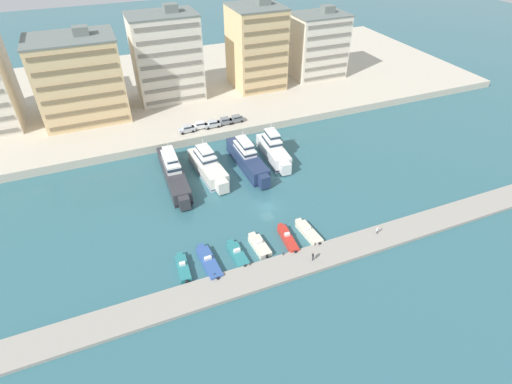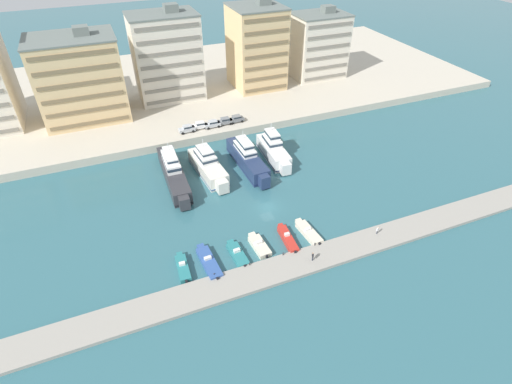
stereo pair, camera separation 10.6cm
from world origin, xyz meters
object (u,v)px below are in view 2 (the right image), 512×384
Objects in this scene: motorboat_cream_center_left at (259,246)px; motorboat_red_center at (288,239)px; yacht_navy_mid_left at (247,158)px; motorboat_blue_left at (209,262)px; pedestrian_near_edge at (313,256)px; car_grey_center at (236,119)px; yacht_charcoal_far_left at (173,172)px; car_silver_mid_left at (213,124)px; motorboat_teal_mid_left at (237,254)px; car_grey_center_left at (225,121)px; yacht_white_center_left at (274,149)px; yacht_ivory_left at (208,166)px; motorboat_teal_far_left at (183,268)px; car_silver_far_left at (187,129)px; car_white_left at (200,125)px; pedestrian_mid_deck at (378,230)px; motorboat_cream_center_right at (308,232)px.

motorboat_cream_center_left is 0.85× the size of motorboat_red_center.
yacht_navy_mid_left is 2.24× the size of motorboat_blue_left.
car_grey_center is at bearing 84.84° from pedestrian_near_edge.
yacht_charcoal_far_left is at bearing 116.04° from pedestrian_near_edge.
car_silver_mid_left is 49.08m from pedestrian_near_edge.
motorboat_blue_left is (-0.22, -26.47, -1.67)m from yacht_charcoal_far_left.
pedestrian_near_edge is at bearing -87.60° from car_silver_mid_left.
motorboat_blue_left is at bearing -123.40° from yacht_navy_mid_left.
pedestrian_near_edge is (2.06, -49.02, -1.32)m from car_silver_mid_left.
motorboat_teal_mid_left is 12.76m from pedestrian_near_edge.
car_grey_center is at bearing 70.24° from motorboat_teal_mid_left.
motorboat_red_center is 1.84× the size of car_grey_center_left.
motorboat_red_center is (9.51, 0.01, 0.13)m from motorboat_teal_mid_left.
car_silver_mid_left is (-2.71, 17.32, 0.82)m from yacht_navy_mid_left.
car_grey_center_left is 2.34× the size of pedestrian_near_edge.
motorboat_red_center is at bearing -109.03° from yacht_white_center_left.
motorboat_cream_center_left is (1.54, -25.47, -1.64)m from yacht_ivory_left.
motorboat_teal_far_left is 46.28m from car_silver_mid_left.
car_white_left is (3.42, 0.60, 0.00)m from car_silver_far_left.
yacht_white_center_left is at bearing 61.04° from motorboat_cream_center_left.
motorboat_cream_center_left is (13.60, 0.03, -0.03)m from motorboat_teal_far_left.
yacht_ivory_left is 4.10× the size of car_grey_center_left.
car_silver_far_left is at bearing 92.49° from motorboat_cream_center_left.
yacht_navy_mid_left is at bearing -81.11° from car_silver_mid_left.
yacht_charcoal_far_left reaches higher than car_silver_mid_left.
car_silver_mid_left is at bearing -174.19° from car_grey_center_left.
yacht_white_center_left reaches higher than pedestrian_mid_deck.
motorboat_blue_left is (-7.77, -25.95, -1.63)m from yacht_ivory_left.
car_silver_far_left is 49.74m from pedestrian_near_edge.
motorboat_teal_far_left is 44.00m from car_silver_far_left.
yacht_ivory_left is at bearing 64.67° from motorboat_teal_far_left.
motorboat_cream_center_right is 43.98m from car_white_left.
car_white_left reaches higher than motorboat_cream_center_right.
car_grey_center_left is at bearing 67.94° from motorboat_blue_left.
car_grey_center is at bearing 100.76° from yacht_white_center_left.
car_grey_center reaches higher than motorboat_cream_center_left.
motorboat_teal_mid_left is at bearing -179.91° from motorboat_red_center.
yacht_navy_mid_left is 33.15m from pedestrian_mid_deck.
motorboat_teal_far_left is 49.62m from car_grey_center.
motorboat_teal_far_left is at bearing 174.04° from motorboat_blue_left.
motorboat_blue_left is at bearing -106.67° from yacht_ivory_left.
car_grey_center_left is 49.69m from pedestrian_mid_deck.
car_silver_far_left is 1.01× the size of car_silver_mid_left.
motorboat_blue_left is 1.16× the size of motorboat_cream_center_right.
motorboat_blue_left is at bearing -177.03° from motorboat_cream_center_left.
motorboat_cream_center_left is 1.56× the size of car_grey_center.
yacht_navy_mid_left is 25.46m from motorboat_cream_center_right.
car_white_left reaches higher than motorboat_blue_left.
motorboat_red_center is 1.85× the size of car_white_left.
pedestrian_near_edge is (20.47, -6.63, 1.16)m from motorboat_teal_far_left.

